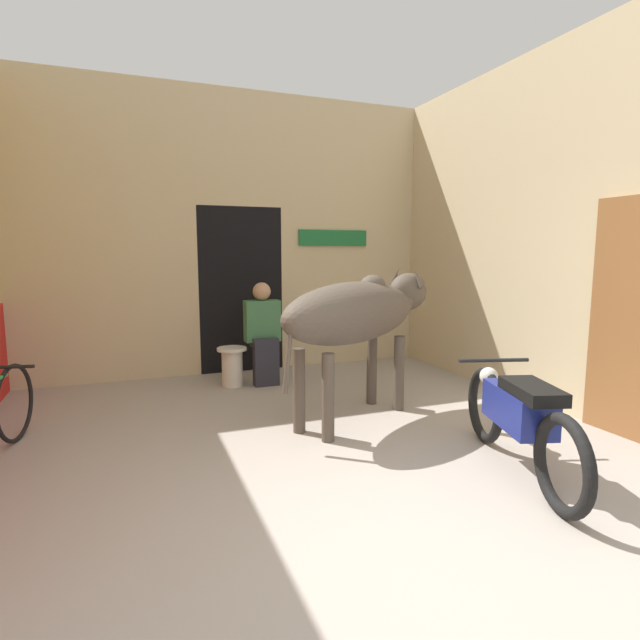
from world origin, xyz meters
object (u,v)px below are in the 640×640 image
at_px(motorcycle_near, 518,416).
at_px(shopkeeper_seated, 263,330).
at_px(cow, 361,313).
at_px(plastic_stool, 232,366).

bearing_deg(motorcycle_near, shopkeeper_seated, 109.19).
distance_m(cow, motorcycle_near, 1.75).
xyz_separation_m(motorcycle_near, shopkeeper_seated, (-1.09, 3.14, 0.24)).
xyz_separation_m(shopkeeper_seated, plastic_stool, (-0.39, 0.01, -0.41)).
bearing_deg(cow, plastic_stool, 120.36).
bearing_deg(plastic_stool, cow, -59.64).
relative_size(cow, plastic_stool, 4.56).
xyz_separation_m(cow, shopkeeper_seated, (-0.55, 1.60, -0.38)).
bearing_deg(motorcycle_near, cow, 109.31).
xyz_separation_m(cow, motorcycle_near, (0.54, -1.55, -0.62)).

